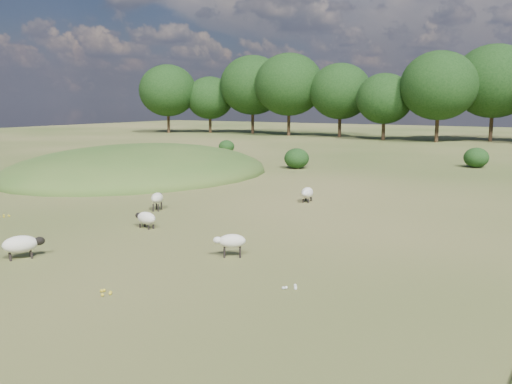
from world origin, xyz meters
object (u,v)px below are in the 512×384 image
sheep_0 (146,218)px  sheep_1 (231,241)px  sheep_4 (307,193)px  sheep_3 (21,244)px  sheep_5 (157,198)px

sheep_0 → sheep_1: size_ratio=1.11×
sheep_1 → sheep_4: sheep_1 is taller
sheep_1 → sheep_3: (-5.55, -3.53, -0.05)m
sheep_3 → sheep_5: size_ratio=1.13×
sheep_1 → sheep_5: bearing=-66.7°
sheep_1 → sheep_3: size_ratio=0.80×
sheep_0 → sheep_5: 3.68m
sheep_1 → sheep_4: (-2.31, 10.25, -0.07)m
sheep_0 → sheep_4: size_ratio=0.89×
sheep_3 → sheep_5: bearing=41.4°
sheep_0 → sheep_3: sheep_3 is taller
sheep_0 → sheep_5: (-2.04, 3.06, 0.16)m
sheep_3 → sheep_4: bearing=17.1°
sheep_0 → sheep_5: sheep_5 is taller
sheep_4 → sheep_3: bearing=-26.1°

